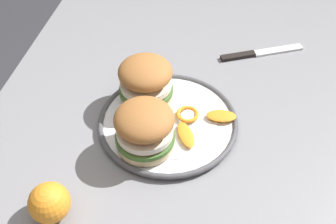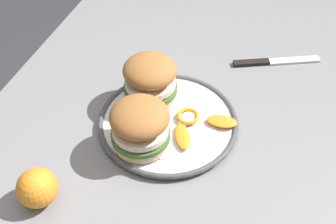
{
  "view_description": "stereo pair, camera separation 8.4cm",
  "coord_description": "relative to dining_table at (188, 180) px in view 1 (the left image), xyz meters",
  "views": [
    {
      "loc": [
        -0.53,
        -0.05,
        1.45
      ],
      "look_at": [
        0.07,
        0.06,
        0.82
      ],
      "focal_mm": 44.85,
      "sensor_mm": 36.0,
      "label": 1
    },
    {
      "loc": [
        -0.51,
        -0.14,
        1.45
      ],
      "look_at": [
        0.07,
        0.06,
        0.82
      ],
      "focal_mm": 44.85,
      "sensor_mm": 36.0,
      "label": 2
    }
  ],
  "objects": [
    {
      "name": "whole_orange",
      "position": [
        -0.18,
        0.22,
        0.13
      ],
      "size": [
        0.07,
        0.07,
        0.07
      ],
      "primitive_type": "sphere",
      "color": "orange",
      "rests_on": "dining_table"
    },
    {
      "name": "orange_peel_curled",
      "position": [
        0.09,
        0.02,
        0.12
      ],
      "size": [
        0.06,
        0.06,
        0.01
      ],
      "color": "orange",
      "rests_on": "dinner_plate"
    },
    {
      "name": "dining_table",
      "position": [
        0.0,
        0.0,
        0.0
      ],
      "size": [
        1.47,
        0.92,
        0.78
      ],
      "color": "gray",
      "rests_on": "ground"
    },
    {
      "name": "orange_peel_strip_long",
      "position": [
        0.03,
        0.01,
        0.12
      ],
      "size": [
        0.08,
        0.06,
        0.01
      ],
      "color": "orange",
      "rests_on": "dinner_plate"
    },
    {
      "name": "sandwich_half_right",
      "position": [
        0.12,
        0.12,
        0.16
      ],
      "size": [
        0.12,
        0.12,
        0.1
      ],
      "color": "beige",
      "rests_on": "dinner_plate"
    },
    {
      "name": "table_knife",
      "position": [
        0.35,
        -0.12,
        0.1
      ],
      "size": [
        0.11,
        0.21,
        0.01
      ],
      "color": "silver",
      "rests_on": "dining_table"
    },
    {
      "name": "dinner_plate",
      "position": [
        0.07,
        0.06,
        0.11
      ],
      "size": [
        0.3,
        0.3,
        0.02
      ],
      "color": "white",
      "rests_on": "dining_table"
    },
    {
      "name": "orange_peel_strip_short",
      "position": [
        0.09,
        -0.05,
        0.12
      ],
      "size": [
        0.04,
        0.07,
        0.01
      ],
      "color": "orange",
      "rests_on": "dinner_plate"
    },
    {
      "name": "sandwich_half_left",
      "position": [
        -0.01,
        0.09,
        0.16
      ],
      "size": [
        0.14,
        0.14,
        0.1
      ],
      "color": "beige",
      "rests_on": "dinner_plate"
    }
  ]
}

